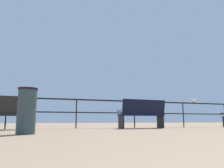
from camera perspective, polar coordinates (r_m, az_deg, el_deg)
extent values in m
cube|color=black|center=(8.03, -8.99, -3.94)|extent=(22.40, 0.05, 0.05)
cube|color=black|center=(8.00, -9.07, -7.15)|extent=(22.40, 0.04, 0.04)
cylinder|color=black|center=(7.90, -25.37, -6.71)|extent=(0.04, 0.04, 1.00)
cylinder|color=black|center=(8.00, -9.08, -7.51)|extent=(0.04, 0.04, 1.00)
cylinder|color=black|center=(8.69, 5.73, -7.72)|extent=(0.04, 0.04, 1.00)
cylinder|color=black|center=(9.86, 17.69, -7.52)|extent=(0.04, 0.04, 1.00)
cube|color=#322924|center=(7.27, -22.97, -8.98)|extent=(0.06, 0.44, 0.43)
cube|color=#322924|center=(7.47, -22.77, -6.27)|extent=(0.05, 0.34, 0.04)
cube|color=black|center=(8.12, 7.49, -7.84)|extent=(1.68, 0.54, 0.05)
cube|color=black|center=(7.95, 8.21, -5.85)|extent=(1.67, 0.22, 0.54)
cube|color=black|center=(8.53, 12.22, -9.34)|extent=(0.06, 0.42, 0.46)
cube|color=black|center=(8.69, 11.45, -6.90)|extent=(0.05, 0.33, 0.04)
cube|color=black|center=(7.76, 2.36, -9.55)|extent=(0.06, 0.42, 0.46)
cube|color=black|center=(7.93, 1.79, -6.87)|extent=(0.05, 0.33, 0.04)
cube|color=black|center=(10.71, 26.37, -6.69)|extent=(0.06, 0.31, 0.04)
ellipsoid|color=silver|center=(10.26, 20.22, -4.14)|extent=(0.24, 0.27, 0.13)
ellipsoid|color=#909499|center=(10.26, 20.21, -4.03)|extent=(0.20, 0.23, 0.04)
sphere|color=silver|center=(10.30, 19.64, -3.86)|extent=(0.10, 0.10, 0.10)
cone|color=gold|center=(10.32, 19.26, -3.90)|extent=(0.06, 0.06, 0.04)
cube|color=#909499|center=(10.22, 20.90, -4.05)|extent=(0.09, 0.10, 0.02)
cylinder|color=#2F3F41|center=(4.75, -20.90, -6.64)|extent=(0.36, 0.36, 0.87)
cylinder|color=black|center=(4.79, -20.58, -1.21)|extent=(0.38, 0.38, 0.04)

